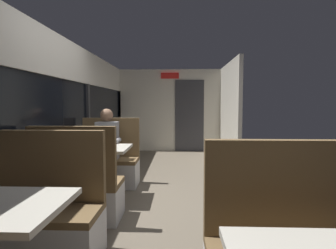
% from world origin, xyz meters
% --- Properties ---
extents(ground_plane, '(3.30, 9.20, 0.02)m').
position_xyz_m(ground_plane, '(0.00, 0.00, -0.01)').
color(ground_plane, '#665B4C').
extents(carriage_window_panel_left, '(0.09, 8.48, 2.30)m').
position_xyz_m(carriage_window_panel_left, '(-1.45, 0.00, 1.11)').
color(carriage_window_panel_left, beige).
rests_on(carriage_window_panel_left, ground_plane).
extents(carriage_end_bulkhead, '(2.90, 0.11, 2.30)m').
position_xyz_m(carriage_end_bulkhead, '(0.06, 4.19, 1.14)').
color(carriage_end_bulkhead, beige).
rests_on(carriage_end_bulkhead, ground_plane).
extents(carriage_aisle_panel_right, '(0.08, 2.40, 2.30)m').
position_xyz_m(carriage_aisle_panel_right, '(1.45, 3.00, 1.15)').
color(carriage_aisle_panel_right, beige).
rests_on(carriage_aisle_panel_right, ground_plane).
extents(bench_near_window_facing_entry, '(0.95, 0.50, 1.10)m').
position_xyz_m(bench_near_window_facing_entry, '(-0.89, -1.39, 0.33)').
color(bench_near_window_facing_entry, silver).
rests_on(bench_near_window_facing_entry, ground_plane).
extents(dining_table_mid_window, '(0.90, 0.70, 0.74)m').
position_xyz_m(dining_table_mid_window, '(-0.89, 0.10, 0.64)').
color(dining_table_mid_window, '#9E9EA3').
rests_on(dining_table_mid_window, ground_plane).
extents(bench_mid_window_facing_end, '(0.95, 0.50, 1.10)m').
position_xyz_m(bench_mid_window_facing_end, '(-0.89, -0.60, 0.33)').
color(bench_mid_window_facing_end, silver).
rests_on(bench_mid_window_facing_end, ground_plane).
extents(bench_mid_window_facing_entry, '(0.95, 0.50, 1.10)m').
position_xyz_m(bench_mid_window_facing_entry, '(-0.89, 0.80, 0.33)').
color(bench_mid_window_facing_entry, silver).
rests_on(bench_mid_window_facing_entry, ground_plane).
extents(seated_passenger, '(0.47, 0.55, 1.26)m').
position_xyz_m(seated_passenger, '(-0.89, 0.73, 0.54)').
color(seated_passenger, '#26262D').
rests_on(seated_passenger, ground_plane).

